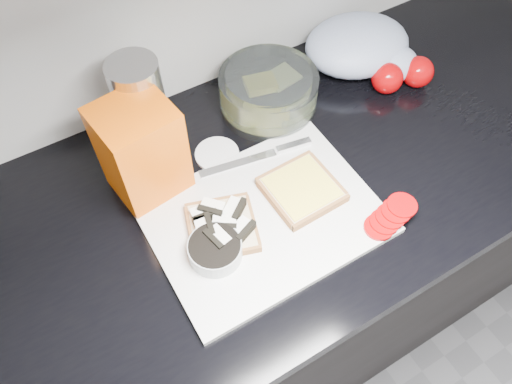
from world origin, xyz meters
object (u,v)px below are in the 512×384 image
glass_bowl (268,92)px  steel_canister (143,111)px  cutting_board (265,218)px  bread_bag (142,152)px

glass_bowl → steel_canister: 0.27m
cutting_board → bread_bag: size_ratio=2.03×
cutting_board → glass_bowl: bearing=57.3°
glass_bowl → steel_canister: steel_canister is taller
cutting_board → bread_bag: 0.25m
bread_bag → steel_canister: bearing=56.9°
cutting_board → glass_bowl: glass_bowl is taller
bread_bag → steel_canister: size_ratio=0.91×
cutting_board → steel_canister: steel_canister is taller
glass_bowl → bread_bag: bread_bag is taller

